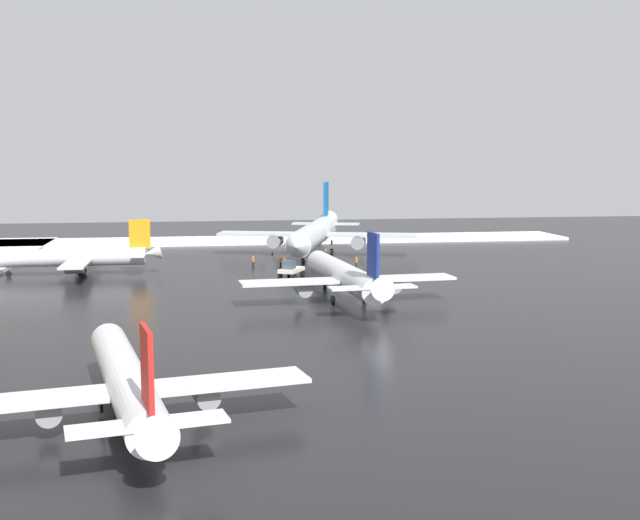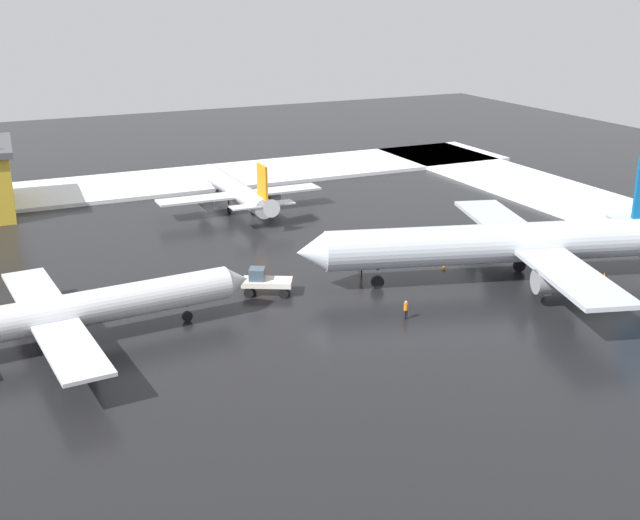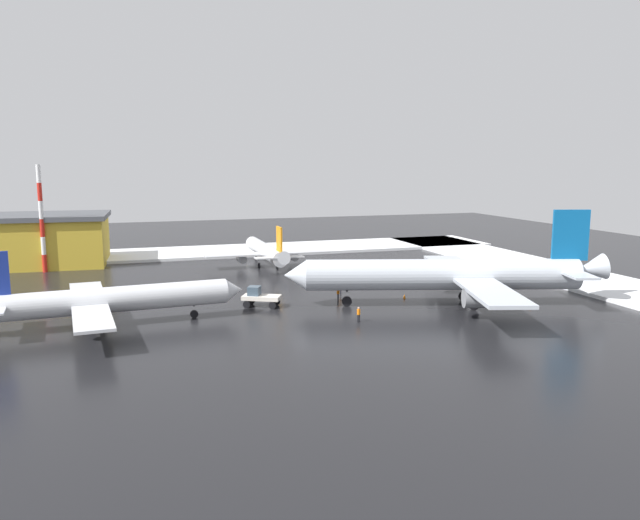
{
  "view_description": "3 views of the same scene",
  "coord_description": "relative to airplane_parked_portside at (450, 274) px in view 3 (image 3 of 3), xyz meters",
  "views": [
    {
      "loc": [
        88.05,
        -15.31,
        15.96
      ],
      "look_at": [
        -17.87,
        1.44,
        2.4
      ],
      "focal_mm": 45.0,
      "sensor_mm": 36.0,
      "label": 1
    },
    {
      "loc": [
        7.22,
        62.67,
        27.04
      ],
      "look_at": [
        -23.5,
        -3.27,
        2.25
      ],
      "focal_mm": 45.0,
      "sensor_mm": 36.0,
      "label": 2
    },
    {
      "loc": [
        -1.49,
        70.71,
        17.55
      ],
      "look_at": [
        -25.24,
        -2.44,
        5.43
      ],
      "focal_mm": 35.0,
      "sensor_mm": 36.0,
      "label": 3
    }
  ],
  "objects": [
    {
      "name": "ground_plane",
      "position": [
        39.92,
        -4.11,
        -3.91
      ],
      "size": [
        240.0,
        240.0,
        0.0
      ],
      "primitive_type": "plane",
      "color": "black"
    },
    {
      "name": "ground_crew_by_nose_gear",
      "position": [
        10.37,
        -10.85,
        -2.94
      ],
      "size": [
        0.36,
        0.36,
        1.71
      ],
      "rotation": [
        0.0,
        0.0,
        6.22
      ],
      "color": "black",
      "rests_on": "ground_plane"
    },
    {
      "name": "ground_crew_near_tug",
      "position": [
        13.64,
        4.07,
        -2.94
      ],
      "size": [
        0.36,
        0.36,
        1.71
      ],
      "rotation": [
        0.0,
        0.0,
        1.58
      ],
      "color": "black",
      "rests_on": "ground_plane"
    },
    {
      "name": "airplane_parked_portside",
      "position": [
        0.0,
        0.0,
        0.0
      ],
      "size": [
        39.08,
        32.87,
        11.83
      ],
      "rotation": [
        0.0,
        0.0,
        6.0
      ],
      "color": "silver",
      "rests_on": "ground_plane"
    },
    {
      "name": "snow_bank_far",
      "position": [
        39.92,
        -54.11,
        -3.65
      ],
      "size": [
        152.0,
        16.0,
        0.52
      ],
      "primitive_type": "cube",
      "color": "white",
      "rests_on": "ground_plane"
    },
    {
      "name": "traffic_cone_mid_line",
      "position": [
        -9.43,
        3.33,
        -3.64
      ],
      "size": [
        0.36,
        0.36,
        0.55
      ],
      "primitive_type": "cone",
      "color": "orange",
      "rests_on": "ground_plane"
    },
    {
      "name": "airplane_far_rear",
      "position": [
        40.06,
        -2.72,
        -1.03
      ],
      "size": [
        29.35,
        24.37,
        8.71
      ],
      "rotation": [
        0.0,
        0.0,
        3.22
      ],
      "color": "silver",
      "rests_on": "ground_plane"
    },
    {
      "name": "snow_bank_left",
      "position": [
        -27.08,
        -4.11,
        -3.65
      ],
      "size": [
        14.0,
        116.0,
        0.52
      ],
      "primitive_type": "cube",
      "color": "white",
      "rests_on": "ground_plane"
    },
    {
      "name": "airplane_foreground_jet",
      "position": [
        14.73,
        -36.31,
        -1.39
      ],
      "size": [
        21.14,
        25.58,
        7.62
      ],
      "rotation": [
        0.0,
        0.0,
        4.71
      ],
      "color": "silver",
      "rests_on": "ground_plane"
    },
    {
      "name": "traffic_cone_near_nose",
      "position": [
        -5.77,
        -6.42,
        -3.64
      ],
      "size": [
        0.36,
        0.36,
        0.55
      ],
      "primitive_type": "cone",
      "color": "orange",
      "rests_on": "ground_plane"
    },
    {
      "name": "pushback_tug",
      "position": [
        22.42,
        -6.7,
        -2.63
      ],
      "size": [
        5.09,
        4.1,
        2.5
      ],
      "rotation": [
        0.0,
        0.0,
        5.8
      ],
      "color": "silver",
      "rests_on": "ground_plane"
    },
    {
      "name": "traffic_cone_wingtip_side",
      "position": [
        3.51,
        -5.4,
        -3.64
      ],
      "size": [
        0.36,
        0.36,
        0.55
      ],
      "primitive_type": "cone",
      "color": "orange",
      "rests_on": "ground_plane"
    },
    {
      "name": "antenna_mast",
      "position": [
        50.06,
        -41.1,
        4.68
      ],
      "size": [
        0.7,
        0.7,
        17.17
      ],
      "color": "red",
      "rests_on": "ground_plane"
    },
    {
      "name": "cargo_hangar",
      "position": [
        52.61,
        -48.59,
        0.53
      ],
      "size": [
        25.91,
        16.57,
        8.8
      ],
      "rotation": [
        0.0,
        0.0,
        -0.06
      ],
      "color": "gold",
      "rests_on": "ground_plane"
    },
    {
      "name": "ground_crew_mid_apron",
      "position": [
        12.13,
        -6.92,
        -2.94
      ],
      "size": [
        0.36,
        0.36,
        1.71
      ],
      "rotation": [
        0.0,
        0.0,
        5.79
      ],
      "color": "black",
      "rests_on": "ground_plane"
    }
  ]
}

